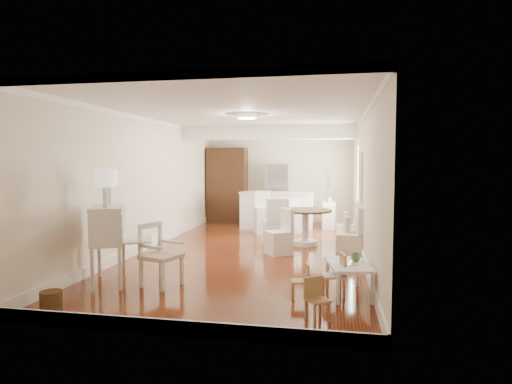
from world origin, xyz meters
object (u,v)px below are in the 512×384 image
(bar_stool_right, at_px, (296,216))
(sideboard, at_px, (328,215))
(secretary_bureau, at_px, (109,245))
(pantry_cabinet, at_px, (227,185))
(gustavian_armchair, at_px, (161,255))
(bar_stool_left, at_px, (264,212))
(slip_chair_near, at_px, (279,232))
(wicker_basket, at_px, (51,302))
(breakfast_counter, at_px, (277,210))
(kids_table, at_px, (348,279))
(kids_chair_b, at_px, (334,275))
(fridge, at_px, (288,194))
(kids_chair_c, at_px, (318,299))
(dining_table, at_px, (305,227))
(slip_chair_far, at_px, (275,221))
(kids_chair_a, at_px, (300,280))

(bar_stool_right, distance_m, sideboard, 1.32)
(secretary_bureau, bearing_deg, pantry_cabinet, 65.06)
(gustavian_armchair, height_order, sideboard, gustavian_armchair)
(gustavian_armchair, bearing_deg, bar_stool_left, 11.35)
(slip_chair_near, distance_m, bar_stool_right, 2.67)
(slip_chair_near, bearing_deg, bar_stool_left, 160.47)
(bar_stool_left, bearing_deg, wicker_basket, -125.05)
(wicker_basket, height_order, bar_stool_left, bar_stool_left)
(breakfast_counter, bearing_deg, kids_table, -72.73)
(kids_chair_b, xyz_separation_m, sideboard, (-0.17, 6.28, 0.06))
(gustavian_armchair, xyz_separation_m, pantry_cabinet, (-0.75, 6.94, 0.68))
(breakfast_counter, relative_size, bar_stool_right, 2.28)
(fridge, xyz_separation_m, sideboard, (1.23, -0.69, -0.53))
(fridge, bearing_deg, kids_chair_b, -78.68)
(gustavian_armchair, bearing_deg, breakfast_counter, 10.47)
(fridge, bearing_deg, secretary_bureau, -106.11)
(kids_chair_c, relative_size, bar_stool_right, 0.57)
(secretary_bureau, xyz_separation_m, wicker_basket, (-0.05, -1.30, -0.47))
(gustavian_armchair, distance_m, dining_table, 4.05)
(dining_table, relative_size, sideboard, 1.53)
(gustavian_armchair, xyz_separation_m, bar_stool_left, (0.73, 4.97, 0.08))
(wicker_basket, bearing_deg, pantry_cabinet, 88.96)
(dining_table, distance_m, slip_chair_far, 0.69)
(kids_chair_a, bearing_deg, gustavian_armchair, -104.83)
(sideboard, bearing_deg, fridge, 147.80)
(kids_chair_c, distance_m, dining_table, 4.59)
(breakfast_counter, xyz_separation_m, bar_stool_left, (-0.22, -0.89, 0.04))
(kids_chair_c, bearing_deg, bar_stool_left, 70.41)
(secretary_bureau, distance_m, kids_table, 3.62)
(kids_chair_c, bearing_deg, wicker_basket, 150.71)
(kids_chair_a, bearing_deg, bar_stool_left, -174.52)
(slip_chair_far, distance_m, bar_stool_right, 1.65)
(kids_chair_a, xyz_separation_m, bar_stool_left, (-1.37, 5.17, 0.31))
(kids_chair_b, bearing_deg, dining_table, 177.40)
(kids_chair_b, distance_m, pantry_cabinet, 7.78)
(kids_table, height_order, slip_chair_near, slip_chair_near)
(bar_stool_left, xyz_separation_m, pantry_cabinet, (-1.48, 1.97, 0.60))
(wicker_basket, relative_size, dining_table, 0.22)
(bar_stool_left, xyz_separation_m, sideboard, (1.65, 1.25, -0.18))
(kids_table, bearing_deg, kids_chair_a, -157.71)
(kids_chair_c, relative_size, fridge, 0.28)
(slip_chair_far, bearing_deg, bar_stool_left, -90.76)
(gustavian_armchair, distance_m, sideboard, 6.66)
(kids_table, height_order, bar_stool_left, bar_stool_left)
(secretary_bureau, bearing_deg, kids_chair_c, -41.05)
(wicker_basket, relative_size, slip_chair_far, 0.25)
(kids_table, height_order, kids_chair_a, kids_chair_a)
(kids_table, relative_size, kids_chair_b, 1.46)
(bar_stool_right, bearing_deg, slip_chair_far, -121.30)
(gustavian_armchair, xyz_separation_m, slip_chair_far, (1.23, 3.58, 0.06))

